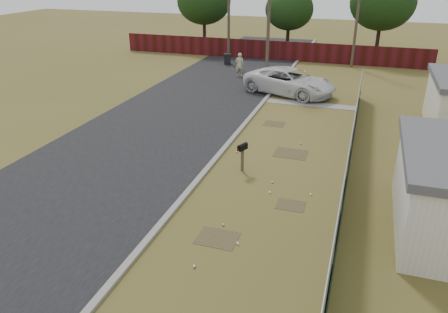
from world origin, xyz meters
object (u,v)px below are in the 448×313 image
(pedestrian, at_px, (240,65))
(trash_bin, at_px, (227,59))
(mailbox, at_px, (242,149))
(pickup_truck, at_px, (290,81))

(pedestrian, height_order, trash_bin, pedestrian)
(mailbox, relative_size, pedestrian, 0.69)
(mailbox, height_order, pickup_truck, pickup_truck)
(mailbox, distance_m, trash_bin, 22.55)
(pickup_truck, bearing_deg, pedestrian, 71.38)
(pedestrian, distance_m, trash_bin, 4.79)
(pedestrian, bearing_deg, mailbox, 97.19)
(pickup_truck, height_order, pedestrian, pedestrian)
(trash_bin, bearing_deg, mailbox, -70.49)
(mailbox, distance_m, pickup_truck, 13.19)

